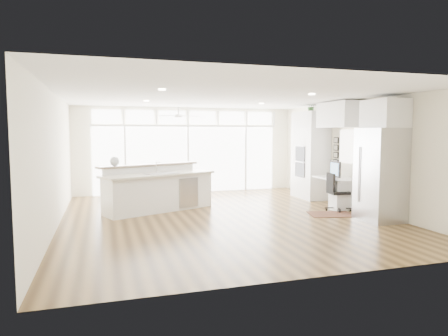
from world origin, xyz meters
name	(u,v)px	position (x,y,z in m)	size (l,w,h in m)	color
floor	(224,217)	(0.00, 0.00, -0.01)	(7.00, 8.00, 0.02)	#422C14
ceiling	(224,96)	(0.00, 0.00, 2.70)	(7.00, 8.00, 0.02)	white
wall_back	(187,150)	(0.00, 4.00, 1.35)	(7.00, 0.04, 2.70)	white
wall_front	(315,175)	(0.00, -4.00, 1.35)	(7.00, 0.04, 2.70)	white
wall_left	(55,160)	(-3.50, 0.00, 1.35)	(0.04, 8.00, 2.70)	white
wall_right	(358,155)	(3.50, 0.00, 1.35)	(0.04, 8.00, 2.70)	white
glass_wall	(188,160)	(0.00, 3.94, 1.05)	(5.80, 0.06, 2.08)	white
transom_row	(188,118)	(0.00, 3.94, 2.38)	(5.90, 0.06, 0.40)	white
desk_window	(350,147)	(3.46, 0.30, 1.55)	(0.04, 0.85, 0.85)	silver
ceiling_fan	(178,112)	(-0.50, 2.80, 2.48)	(1.16, 1.16, 0.32)	silver
recessed_lights	(221,98)	(0.00, 0.20, 2.68)	(3.40, 3.00, 0.02)	#EFE4CB
oven_cabinet	(310,155)	(3.17, 1.80, 1.25)	(0.64, 1.20, 2.50)	white
desk_nook	(337,192)	(3.13, 0.30, 0.38)	(0.72, 1.30, 0.76)	white
upper_cabinets	(341,115)	(3.17, 0.30, 2.35)	(0.64, 1.30, 0.64)	white
refrigerator	(381,175)	(3.11, -1.35, 1.00)	(0.76, 0.90, 2.00)	#ACADB1
fridge_cabinet	(385,114)	(3.17, -1.35, 2.30)	(0.64, 0.90, 0.60)	white
framed_photos	(336,151)	(3.46, 0.92, 1.40)	(0.06, 0.22, 0.80)	black
kitchen_island	(159,188)	(-1.30, 1.16, 0.56)	(2.82, 1.06, 1.12)	white
rug	(331,214)	(2.46, -0.48, 0.01)	(0.98, 0.71, 0.01)	black
office_chair	(338,192)	(2.89, -0.11, 0.46)	(0.48, 0.44, 0.91)	black
fishbowl	(115,161)	(-2.33, 1.15, 1.23)	(0.22, 0.22, 0.22)	silver
monitor	(335,169)	(3.05, 0.30, 0.98)	(0.09, 0.54, 0.45)	black
keyboard	(329,178)	(2.88, 0.30, 0.77)	(0.11, 0.30, 0.01)	silver
potted_plant	(311,108)	(3.17, 1.80, 2.62)	(0.29, 0.32, 0.25)	#305D28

